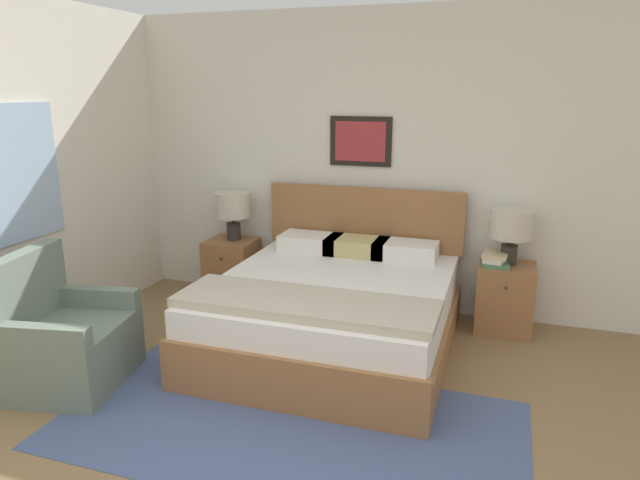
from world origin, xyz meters
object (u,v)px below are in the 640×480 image
at_px(nightstand_near_window, 232,269).
at_px(nightstand_by_door, 505,298).
at_px(table_lamp_by_door, 511,227).
at_px(bed, 333,309).
at_px(table_lamp_near_window, 233,207).
at_px(armchair, 64,341).

bearing_deg(nightstand_near_window, nightstand_by_door, 0.00).
bearing_deg(nightstand_by_door, table_lamp_by_door, 88.66).
bearing_deg(nightstand_near_window, bed, -31.23).
bearing_deg(table_lamp_near_window, nightstand_by_door, -0.63).
distance_m(nightstand_near_window, table_lamp_near_window, 0.59).
xyz_separation_m(bed, nightstand_by_door, (1.24, 0.75, -0.03)).
height_order(bed, table_lamp_by_door, bed).
xyz_separation_m(armchair, nightstand_by_door, (2.79, 1.84, -0.02)).
bearing_deg(nightstand_by_door, nightstand_near_window, 180.00).
relative_size(armchair, table_lamp_near_window, 2.03).
relative_size(bed, table_lamp_near_window, 4.35).
distance_m(bed, nightstand_by_door, 1.44).
distance_m(armchair, nightstand_by_door, 3.34).
xyz_separation_m(bed, armchair, (-1.55, -1.09, -0.01)).
bearing_deg(table_lamp_near_window, table_lamp_by_door, 0.00).
xyz_separation_m(armchair, table_lamp_near_window, (0.33, 1.87, 0.57)).
bearing_deg(table_lamp_near_window, bed, -32.53).
bearing_deg(bed, nightstand_by_door, 31.23).
distance_m(nightstand_near_window, nightstand_by_door, 2.47).
height_order(bed, table_lamp_near_window, bed).
height_order(nightstand_by_door, table_lamp_by_door, table_lamp_by_door).
relative_size(bed, table_lamp_by_door, 4.35).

